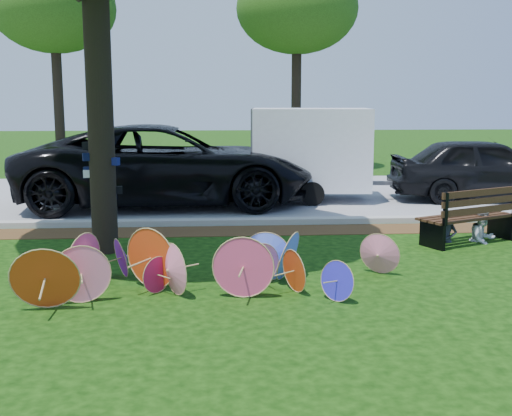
{
  "coord_description": "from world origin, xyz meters",
  "views": [
    {
      "loc": [
        -0.18,
        -8.09,
        2.64
      ],
      "look_at": [
        0.5,
        2.0,
        0.9
      ],
      "focal_mm": 45.0,
      "sensor_mm": 36.0,
      "label": 1
    }
  ],
  "objects_px": {
    "dark_pickup": "(484,169)",
    "cargo_trailer": "(311,149)",
    "person_left": "(447,213)",
    "park_bench": "(466,215)",
    "parasol_pile": "(188,264)",
    "person_right": "(484,209)",
    "black_van": "(166,166)"
  },
  "relations": [
    {
      "from": "dark_pickup",
      "to": "person_left",
      "type": "height_order",
      "value": "dark_pickup"
    },
    {
      "from": "black_van",
      "to": "dark_pickup",
      "type": "distance_m",
      "value": 8.21
    },
    {
      "from": "dark_pickup",
      "to": "cargo_trailer",
      "type": "bearing_deg",
      "value": 90.11
    },
    {
      "from": "black_van",
      "to": "cargo_trailer",
      "type": "bearing_deg",
      "value": -82.82
    },
    {
      "from": "black_van",
      "to": "person_left",
      "type": "relative_size",
      "value": 6.5
    },
    {
      "from": "person_right",
      "to": "parasol_pile",
      "type": "bearing_deg",
      "value": -175.25
    },
    {
      "from": "parasol_pile",
      "to": "cargo_trailer",
      "type": "xyz_separation_m",
      "value": [
        2.88,
        7.86,
        0.96
      ]
    },
    {
      "from": "parasol_pile",
      "to": "person_right",
      "type": "xyz_separation_m",
      "value": [
        5.35,
        2.77,
        0.23
      ]
    },
    {
      "from": "person_right",
      "to": "person_left",
      "type": "bearing_deg",
      "value": 157.41
    },
    {
      "from": "dark_pickup",
      "to": "cargo_trailer",
      "type": "relative_size",
      "value": 1.62
    },
    {
      "from": "park_bench",
      "to": "person_left",
      "type": "xyz_separation_m",
      "value": [
        -0.35,
        0.05,
        0.04
      ]
    },
    {
      "from": "cargo_trailer",
      "to": "person_right",
      "type": "bearing_deg",
      "value": -58.86
    },
    {
      "from": "parasol_pile",
      "to": "dark_pickup",
      "type": "height_order",
      "value": "dark_pickup"
    },
    {
      "from": "dark_pickup",
      "to": "person_right",
      "type": "bearing_deg",
      "value": 160.52
    },
    {
      "from": "person_left",
      "to": "person_right",
      "type": "bearing_deg",
      "value": 21.96
    },
    {
      "from": "dark_pickup",
      "to": "cargo_trailer",
      "type": "xyz_separation_m",
      "value": [
        -4.53,
        0.28,
        0.52
      ]
    },
    {
      "from": "person_left",
      "to": "park_bench",
      "type": "bearing_deg",
      "value": 13.83
    },
    {
      "from": "park_bench",
      "to": "cargo_trailer",
      "type": "bearing_deg",
      "value": 87.66
    },
    {
      "from": "person_right",
      "to": "cargo_trailer",
      "type": "bearing_deg",
      "value": 93.28
    },
    {
      "from": "park_bench",
      "to": "person_left",
      "type": "relative_size",
      "value": 1.77
    },
    {
      "from": "park_bench",
      "to": "person_left",
      "type": "distance_m",
      "value": 0.36
    },
    {
      "from": "cargo_trailer",
      "to": "dark_pickup",
      "type": "bearing_deg",
      "value": 1.74
    },
    {
      "from": "dark_pickup",
      "to": "person_left",
      "type": "bearing_deg",
      "value": 153.86
    },
    {
      "from": "park_bench",
      "to": "parasol_pile",
      "type": "bearing_deg",
      "value": -176.24
    },
    {
      "from": "cargo_trailer",
      "to": "person_left",
      "type": "relative_size",
      "value": 2.68
    },
    {
      "from": "cargo_trailer",
      "to": "person_left",
      "type": "bearing_deg",
      "value": -65.57
    },
    {
      "from": "person_left",
      "to": "dark_pickup",
      "type": "bearing_deg",
      "value": 82.18
    },
    {
      "from": "black_van",
      "to": "park_bench",
      "type": "height_order",
      "value": "black_van"
    },
    {
      "from": "parasol_pile",
      "to": "cargo_trailer",
      "type": "bearing_deg",
      "value": 69.87
    },
    {
      "from": "parasol_pile",
      "to": "black_van",
      "type": "bearing_deg",
      "value": 96.29
    },
    {
      "from": "cargo_trailer",
      "to": "parasol_pile",
      "type": "bearing_deg",
      "value": -104.86
    },
    {
      "from": "dark_pickup",
      "to": "park_bench",
      "type": "distance_m",
      "value": 5.44
    }
  ]
}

